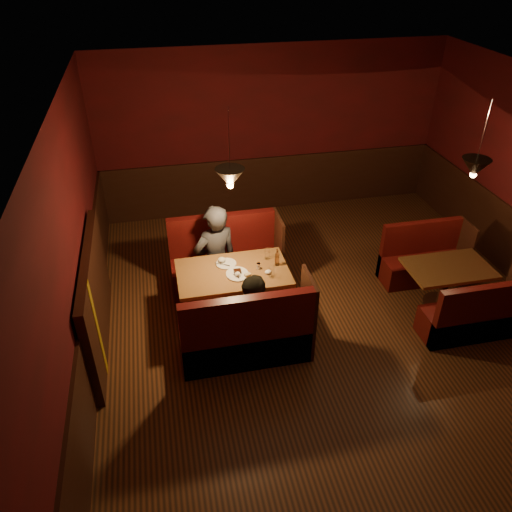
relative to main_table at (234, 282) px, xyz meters
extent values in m
cube|color=#352114|center=(1.21, -0.49, -0.59)|extent=(6.00, 7.00, 0.01)
cube|color=black|center=(1.21, -0.49, 2.32)|extent=(6.00, 7.00, 0.01)
cube|color=#340C0C|center=(1.21, 3.01, 0.86)|extent=(6.00, 0.01, 2.90)
cube|color=#340C0C|center=(-1.80, -0.49, 0.86)|extent=(0.01, 7.00, 2.90)
cube|color=black|center=(1.21, 2.99, -0.09)|extent=(6.00, 0.04, 1.00)
cube|color=black|center=(-1.77, -0.49, -0.09)|extent=(0.04, 7.00, 1.00)
cube|color=black|center=(-1.71, -0.09, 0.06)|extent=(0.10, 2.20, 1.30)
cube|color=#A78215|center=(-1.66, -0.64, 0.06)|extent=(0.01, 0.12, 1.30)
cylinder|color=#333333|center=(-0.01, 0.00, 1.86)|extent=(0.01, 0.01, 0.80)
cone|color=black|center=(-0.01, 0.00, 1.46)|extent=(0.34, 0.34, 0.22)
sphere|color=#FFBF72|center=(-0.01, 0.00, 1.37)|extent=(0.08, 0.08, 0.08)
cylinder|color=#333333|center=(2.85, -0.32, 1.86)|extent=(0.01, 0.01, 0.80)
cone|color=black|center=(2.85, -0.32, 1.46)|extent=(0.34, 0.34, 0.22)
sphere|color=#FFBF72|center=(2.85, -0.32, 1.37)|extent=(0.08, 0.08, 0.08)
cube|color=brown|center=(-0.01, 0.00, 0.15)|extent=(1.42, 0.86, 0.05)
cylinder|color=black|center=(-0.01, 0.00, -0.23)|extent=(0.14, 0.14, 0.71)
cylinder|color=black|center=(-0.01, 0.00, -0.57)|extent=(0.57, 0.57, 0.04)
cylinder|color=silver|center=(0.03, -0.09, 0.18)|extent=(0.28, 0.28, 0.02)
cube|color=black|center=(0.03, -0.07, 0.21)|extent=(0.09, 0.08, 0.04)
ellipsoid|color=silver|center=(0.02, -0.14, 0.22)|extent=(0.07, 0.07, 0.06)
cube|color=tan|center=(0.14, -0.17, 0.21)|extent=(0.09, 0.07, 0.03)
cylinder|color=silver|center=(0.00, -0.15, 0.20)|extent=(0.07, 0.12, 0.01)
cylinder|color=silver|center=(-0.07, 0.17, 0.18)|extent=(0.26, 0.26, 0.02)
ellipsoid|color=beige|center=(-0.12, 0.22, 0.22)|extent=(0.10, 0.10, 0.05)
cube|color=silver|center=(-0.13, 0.15, 0.19)|extent=(0.18, 0.11, 0.00)
cylinder|color=white|center=(0.31, -0.02, 0.22)|extent=(0.05, 0.05, 0.09)
cylinder|color=white|center=(0.48, 0.19, 0.25)|extent=(0.08, 0.08, 0.15)
cylinder|color=white|center=(0.44, -0.22, 0.25)|extent=(0.08, 0.08, 0.15)
cylinder|color=#47230F|center=(0.57, 0.02, 0.26)|extent=(0.06, 0.06, 0.16)
cylinder|color=#47230F|center=(0.57, 0.02, 0.37)|extent=(0.03, 0.03, 0.07)
ellipsoid|color=white|center=(0.41, -0.14, 0.20)|extent=(0.12, 0.11, 0.04)
cube|color=#360F0E|center=(-0.01, 0.74, -0.36)|extent=(1.52, 0.56, 0.46)
cube|color=#360F0E|center=(-0.01, 0.95, -0.05)|extent=(1.52, 0.12, 1.07)
cube|color=black|center=(0.77, 0.74, -0.05)|extent=(0.04, 0.56, 1.07)
cube|color=#360F0E|center=(-0.01, -0.74, -0.36)|extent=(1.52, 0.56, 0.46)
cube|color=#360F0E|center=(-0.01, -0.95, -0.05)|extent=(1.52, 0.12, 1.07)
cube|color=black|center=(0.77, -0.74, -0.05)|extent=(0.04, 0.56, 1.07)
cube|color=brown|center=(2.85, -0.32, 0.02)|extent=(1.12, 0.71, 0.04)
cylinder|color=black|center=(2.85, -0.32, -0.29)|extent=(0.12, 0.12, 0.59)
cylinder|color=black|center=(2.85, -0.32, -0.57)|extent=(0.47, 0.47, 0.03)
cube|color=#360F0E|center=(2.85, 0.29, -0.40)|extent=(1.20, 0.46, 0.38)
cube|color=#360F0E|center=(2.85, 0.47, -0.15)|extent=(1.20, 0.10, 0.88)
cube|color=black|center=(3.47, 0.29, -0.15)|extent=(0.03, 0.46, 0.88)
cube|color=#360F0E|center=(2.85, -0.93, -0.40)|extent=(1.20, 0.46, 0.38)
cube|color=#360F0E|center=(2.85, -1.11, -0.15)|extent=(1.20, 0.10, 0.88)
imported|color=#2F2F33|center=(-0.16, 0.60, 0.29)|extent=(0.73, 0.59, 1.74)
imported|color=black|center=(0.15, -0.69, 0.14)|extent=(0.81, 0.70, 1.44)
camera|label=1|loc=(-0.81, -5.12, 3.82)|focal=35.00mm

